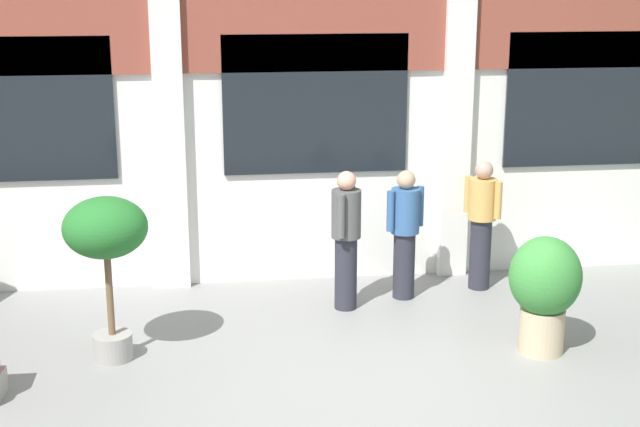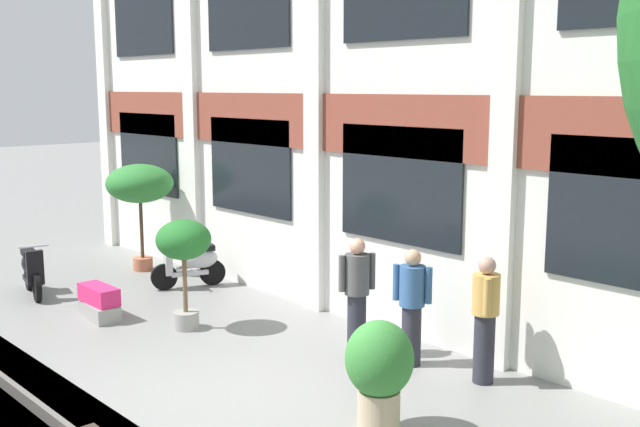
# 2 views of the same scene
# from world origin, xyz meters

# --- Properties ---
(ground_plane) EXTENTS (80.00, 80.00, 0.00)m
(ground_plane) POSITION_xyz_m (0.00, 0.00, 0.00)
(ground_plane) COLOR gray
(potted_plant_ribbed_drum) EXTENTS (0.73, 0.73, 1.23)m
(potted_plant_ribbed_drum) POSITION_xyz_m (2.02, 0.56, 0.72)
(potted_plant_ribbed_drum) COLOR tan
(potted_plant_ribbed_drum) RESTS_ON ground
(potted_plant_terracotta_small) EXTENTS (0.83, 0.83, 1.69)m
(potted_plant_terracotta_small) POSITION_xyz_m (-2.36, 0.96, 1.27)
(potted_plant_terracotta_small) COLOR gray
(potted_plant_terracotta_small) RESTS_ON ground
(resident_by_doorway) EXTENTS (0.49, 0.34, 1.57)m
(resident_by_doorway) POSITION_xyz_m (0.97, 2.33, 0.84)
(resident_by_doorway) COLOR #282833
(resident_by_doorway) RESTS_ON ground
(resident_watching_tracks) EXTENTS (0.34, 0.49, 1.64)m
(resident_watching_tracks) POSITION_xyz_m (0.21, 2.06, 0.88)
(resident_watching_tracks) COLOR #282833
(resident_watching_tracks) RESTS_ON ground
(resident_near_plants) EXTENTS (0.36, 0.44, 1.61)m
(resident_near_plants) POSITION_xyz_m (1.97, 2.53, 0.86)
(resident_near_plants) COLOR #282833
(resident_near_plants) RESTS_ON ground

